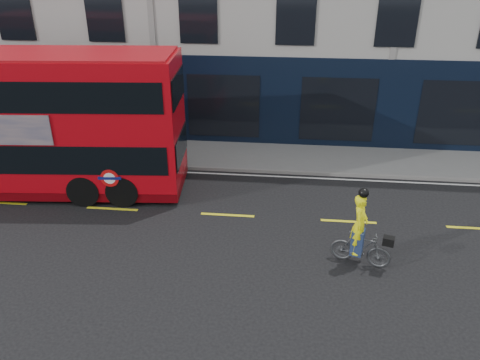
# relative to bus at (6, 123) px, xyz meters

# --- Properties ---
(ground) EXTENTS (120.00, 120.00, 0.00)m
(ground) POSITION_rel_bus_xyz_m (3.98, -2.71, -2.56)
(ground) COLOR black
(ground) RESTS_ON ground
(pavement) EXTENTS (60.00, 3.00, 0.12)m
(pavement) POSITION_rel_bus_xyz_m (3.98, 3.79, -2.50)
(pavement) COLOR gray
(pavement) RESTS_ON ground
(kerb) EXTENTS (60.00, 0.12, 0.13)m
(kerb) POSITION_rel_bus_xyz_m (3.98, 2.29, -2.50)
(kerb) COLOR gray
(kerb) RESTS_ON ground
(road_edge_line) EXTENTS (58.00, 0.10, 0.01)m
(road_edge_line) POSITION_rel_bus_xyz_m (3.98, 1.99, -2.56)
(road_edge_line) COLOR silver
(road_edge_line) RESTS_ON ground
(lane_dashes) EXTENTS (58.00, 0.12, 0.01)m
(lane_dashes) POSITION_rel_bus_xyz_m (3.98, -1.21, -2.56)
(lane_dashes) COLOR yellow
(lane_dashes) RESTS_ON ground
(bus) EXTENTS (12.57, 3.80, 5.00)m
(bus) POSITION_rel_bus_xyz_m (0.00, 0.00, 0.00)
(bus) COLOR #B80710
(bus) RESTS_ON ground
(cyclist) EXTENTS (1.74, 0.93, 2.36)m
(cyclist) POSITION_rel_bus_xyz_m (11.99, -3.49, -1.76)
(cyclist) COLOR #46484B
(cyclist) RESTS_ON ground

